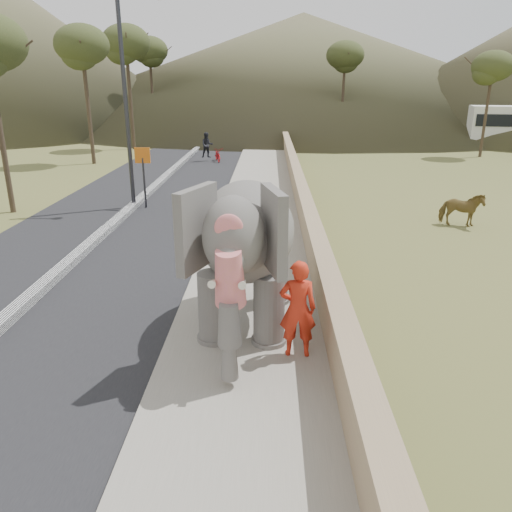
{
  "coord_description": "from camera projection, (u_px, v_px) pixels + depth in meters",
  "views": [
    {
      "loc": [
        0.43,
        -5.96,
        4.75
      ],
      "look_at": [
        0.2,
        2.81,
        1.7
      ],
      "focal_mm": 35.0,
      "sensor_mm": 36.0,
      "label": 1
    }
  ],
  "objects": [
    {
      "name": "signboard",
      "position": [
        143.0,
        167.0,
        19.49
      ],
      "size": [
        0.6,
        0.08,
        2.4
      ],
      "color": "#2D2D33",
      "rests_on": "ground"
    },
    {
      "name": "walkway",
      "position": [
        256.0,
        231.0,
        16.62
      ],
      "size": [
        3.0,
        120.0,
        0.15
      ],
      "primitive_type": "cube",
      "color": "#9E9687",
      "rests_on": "ground"
    },
    {
      "name": "cow",
      "position": [
        461.0,
        210.0,
        17.29
      ],
      "size": [
        1.55,
        1.01,
        1.2
      ],
      "primitive_type": "imported",
      "rotation": [
        0.0,
        0.0,
        1.3
      ],
      "color": "brown",
      "rests_on": "ground"
    },
    {
      "name": "trees",
      "position": [
        286.0,
        93.0,
        33.75
      ],
      "size": [
        48.33,
        43.88,
        9.33
      ],
      "color": "#473828",
      "rests_on": "ground"
    },
    {
      "name": "parapet",
      "position": [
        306.0,
        218.0,
        16.42
      ],
      "size": [
        0.3,
        120.0,
        1.1
      ],
      "primitive_type": "cube",
      "color": "tan",
      "rests_on": "ground"
    },
    {
      "name": "road",
      "position": [
        107.0,
        232.0,
        16.76
      ],
      "size": [
        7.0,
        120.0,
        0.03
      ],
      "primitive_type": "cube",
      "color": "black",
      "rests_on": "ground"
    },
    {
      "name": "motorcyclist",
      "position": [
        213.0,
        150.0,
        31.69
      ],
      "size": [
        1.58,
        1.76,
        1.83
      ],
      "color": "maroon",
      "rests_on": "ground"
    },
    {
      "name": "hill_far",
      "position": [
        302.0,
        67.0,
        70.89
      ],
      "size": [
        80.0,
        80.0,
        14.0
      ],
      "primitive_type": "cone",
      "color": "brown",
      "rests_on": "ground"
    },
    {
      "name": "ground",
      "position": [
        237.0,
        431.0,
        7.2
      ],
      "size": [
        160.0,
        160.0,
        0.0
      ],
      "primitive_type": "plane",
      "color": "olive",
      "rests_on": "ground"
    },
    {
      "name": "lamppost",
      "position": [
        132.0,
        80.0,
        18.49
      ],
      "size": [
        1.76,
        0.36,
        8.0
      ],
      "color": "#323136",
      "rests_on": "ground"
    },
    {
      "name": "elephant_and_man",
      "position": [
        247.0,
        251.0,
        9.78
      ],
      "size": [
        2.45,
        4.26,
        2.99
      ],
      "color": "slate",
      "rests_on": "ground"
    },
    {
      "name": "median",
      "position": [
        107.0,
        229.0,
        16.73
      ],
      "size": [
        0.35,
        120.0,
        0.22
      ],
      "primitive_type": "cube",
      "color": "black",
      "rests_on": "ground"
    }
  ]
}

